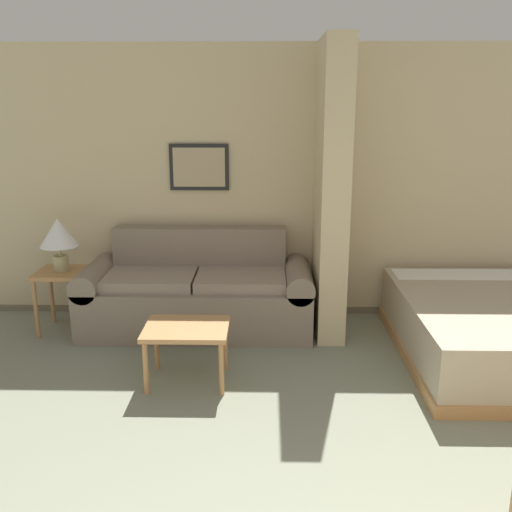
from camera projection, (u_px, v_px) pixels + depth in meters
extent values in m
cube|color=#CCB78E|center=(313.00, 184.00, 5.52)|extent=(7.01, 0.12, 2.60)
cube|color=#70644E|center=(311.00, 310.00, 5.78)|extent=(7.01, 0.02, 0.06)
cube|color=black|center=(199.00, 167.00, 5.42)|extent=(0.56, 0.02, 0.44)
cube|color=tan|center=(199.00, 167.00, 5.41)|extent=(0.49, 0.01, 0.37)
cube|color=#CCB78E|center=(331.00, 192.00, 5.06)|extent=(0.24, 0.84, 2.60)
cube|color=gray|center=(197.00, 306.00, 5.32)|extent=(1.65, 0.84, 0.45)
cube|color=gray|center=(200.00, 250.00, 5.51)|extent=(1.65, 0.20, 0.46)
cube|color=gray|center=(97.00, 305.00, 5.34)|extent=(0.23, 0.84, 0.45)
cylinder|color=gray|center=(95.00, 277.00, 5.26)|extent=(0.25, 0.84, 0.25)
cube|color=gray|center=(298.00, 307.00, 5.30)|extent=(0.23, 0.84, 0.45)
cylinder|color=gray|center=(298.00, 278.00, 5.23)|extent=(0.25, 0.84, 0.25)
cube|color=gray|center=(151.00, 279.00, 5.21)|extent=(0.81, 0.60, 0.10)
cube|color=gray|center=(241.00, 280.00, 5.19)|extent=(0.81, 0.60, 0.10)
cube|color=#B27F4C|center=(186.00, 329.00, 4.26)|extent=(0.63, 0.49, 0.04)
cylinder|color=#B27F4C|center=(146.00, 368.00, 4.13)|extent=(0.04, 0.04, 0.41)
cylinder|color=#B27F4C|center=(221.00, 369.00, 4.12)|extent=(0.04, 0.04, 0.41)
cylinder|color=#B27F4C|center=(156.00, 345.00, 4.53)|extent=(0.04, 0.04, 0.41)
cylinder|color=#B27F4C|center=(225.00, 345.00, 4.52)|extent=(0.04, 0.04, 0.41)
cube|color=#B27F4C|center=(62.00, 272.00, 5.21)|extent=(0.45, 0.45, 0.04)
cylinder|color=#B27F4C|center=(36.00, 309.00, 5.10)|extent=(0.04, 0.04, 0.54)
cylinder|color=#B27F4C|center=(79.00, 310.00, 5.10)|extent=(0.04, 0.04, 0.54)
cylinder|color=#B27F4C|center=(52.00, 295.00, 5.48)|extent=(0.04, 0.04, 0.54)
cylinder|color=#B27F4C|center=(92.00, 296.00, 5.47)|extent=(0.04, 0.04, 0.54)
cylinder|color=tan|center=(61.00, 263.00, 5.19)|extent=(0.13, 0.13, 0.14)
cylinder|color=tan|center=(60.00, 251.00, 5.16)|extent=(0.02, 0.02, 0.09)
cone|color=silver|center=(58.00, 232.00, 5.11)|extent=(0.34, 0.34, 0.25)
cube|color=#B27F4C|center=(501.00, 352.00, 4.75)|extent=(1.66, 1.97, 0.10)
cube|color=tan|center=(504.00, 324.00, 4.69)|extent=(1.62, 1.93, 0.40)
cube|color=white|center=(474.00, 280.00, 5.37)|extent=(1.50, 0.36, 0.10)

